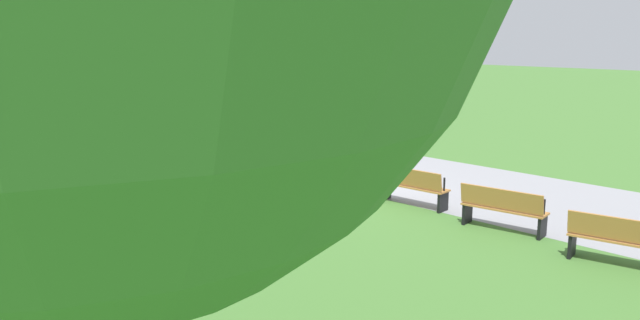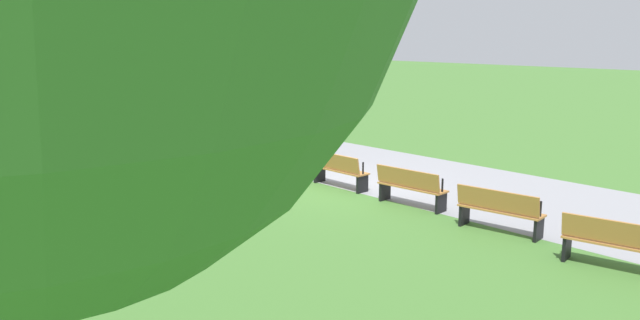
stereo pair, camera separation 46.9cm
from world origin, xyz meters
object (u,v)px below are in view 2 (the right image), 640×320
at_px(bench_6, 410,187).
at_px(bench_7, 499,210).
at_px(bench_0, 82,127).
at_px(bench_8, 615,243).
at_px(bench_2, 173,138).
at_px(bench_1, 126,132).
at_px(person_seated, 226,140).
at_px(bench_5, 338,169).
at_px(bench_4, 277,156).
at_px(lamp_post, 224,76).
at_px(bench_3, 222,146).

xyz_separation_m(bench_6, bench_7, (2.36, -0.21, 0.00)).
height_order(bench_0, bench_6, same).
bearing_deg(bench_8, bench_2, 169.80).
bearing_deg(bench_6, bench_8, -10.18).
xyz_separation_m(bench_1, person_seated, (4.64, 0.98, 0.17)).
relative_size(bench_6, bench_7, 0.99).
relative_size(bench_5, bench_8, 0.97).
distance_m(bench_6, bench_8, 4.75).
distance_m(bench_2, bench_8, 14.17).
height_order(bench_2, person_seated, person_seated).
relative_size(bench_0, bench_8, 1.00).
height_order(bench_0, bench_8, same).
distance_m(bench_4, lamp_post, 4.13).
xyz_separation_m(bench_8, person_seated, (-11.86, 0.50, 0.17)).
xyz_separation_m(bench_0, bench_2, (4.61, 1.11, 0.00)).
bearing_deg(bench_0, bench_6, 23.78).
height_order(bench_2, lamp_post, lamp_post).
bearing_deg(bench_5, bench_1, -173.22).
xyz_separation_m(bench_2, bench_7, (11.82, 0.35, 0.00)).
relative_size(bench_1, bench_5, 1.04).
height_order(bench_6, bench_8, same).
xyz_separation_m(bench_0, bench_4, (9.32, 1.67, 0.00)).
distance_m(bench_0, bench_6, 14.17).
xyz_separation_m(bench_3, bench_5, (4.74, 0.28, 0.00)).
height_order(bench_7, person_seated, person_seated).
relative_size(bench_2, bench_7, 1.01).
bearing_deg(bench_5, bench_0, -171.53).
relative_size(bench_0, bench_1, 1.00).
bearing_deg(bench_1, bench_3, 23.77).
height_order(bench_4, bench_5, same).
relative_size(bench_3, bench_4, 1.01).
bearing_deg(bench_7, person_seated, 172.31).
relative_size(bench_4, lamp_post, 0.48).
bearing_deg(bench_0, bench_7, 22.09).
bearing_deg(bench_3, bench_0, -161.34).
bearing_deg(bench_8, bench_1, 171.49).
xyz_separation_m(bench_1, bench_5, (9.41, 1.12, 0.00)).
distance_m(bench_2, bench_7, 11.83).
distance_m(bench_6, lamp_post, 8.55).
height_order(bench_6, lamp_post, lamp_post).
xyz_separation_m(bench_0, bench_6, (14.07, 1.67, 0.00)).
bearing_deg(bench_1, bench_4, 22.08).
xyz_separation_m(bench_6, person_seated, (-7.15, -0.06, 0.17)).
height_order(bench_8, lamp_post, lamp_post).
distance_m(bench_2, bench_6, 9.47).
bearing_deg(bench_0, bench_4, 27.17).
relative_size(bench_5, lamp_post, 0.47).
height_order(bench_4, bench_7, same).
distance_m(bench_7, person_seated, 9.51).
xyz_separation_m(bench_1, bench_8, (16.49, 0.49, 0.00)).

